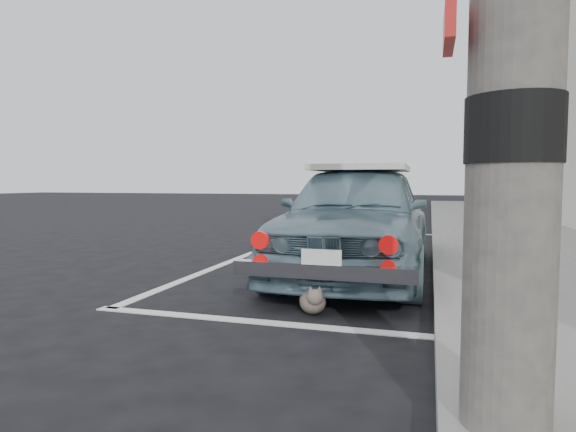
{
  "coord_description": "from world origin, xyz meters",
  "views": [
    {
      "loc": [
        1.75,
        -4.0,
        1.1
      ],
      "look_at": [
        0.32,
        0.83,
        0.75
      ],
      "focal_mm": 30.0,
      "sensor_mm": 36.0,
      "label": 1
    }
  ],
  "objects": [
    {
      "name": "building_far",
      "position": [
        6.35,
        20.0,
        4.0
      ],
      "size": [
        3.5,
        10.0,
        8.0
      ],
      "primitive_type": "cube",
      "color": "#BBB2A9",
      "rests_on": "ground"
    },
    {
      "name": "retro_coupe",
      "position": [
        0.92,
        1.73,
        0.69
      ],
      "size": [
        1.61,
        4.0,
        1.36
      ],
      "rotation": [
        0.0,
        0.0,
        0.0
      ],
      "color": "slate",
      "rests_on": "ground"
    },
    {
      "name": "pline_front",
      "position": [
        0.5,
        6.5,
        0.0
      ],
      "size": [
        3.0,
        0.12,
        0.01
      ],
      "primitive_type": "cube",
      "color": "silver",
      "rests_on": "ground"
    },
    {
      "name": "pline_rear",
      "position": [
        0.5,
        -0.5,
        0.0
      ],
      "size": [
        3.0,
        0.12,
        0.01
      ],
      "primitive_type": "cube",
      "color": "silver",
      "rests_on": "ground"
    },
    {
      "name": "sidewalk",
      "position": [
        3.2,
        2.0,
        0.07
      ],
      "size": [
        2.8,
        40.0,
        0.15
      ],
      "primitive_type": "cube",
      "color": "slate",
      "rests_on": "ground"
    },
    {
      "name": "cat",
      "position": [
        0.83,
        -0.14,
        0.12
      ],
      "size": [
        0.33,
        0.48,
        0.27
      ],
      "rotation": [
        0.0,
        0.0,
        0.37
      ],
      "color": "#77675B",
      "rests_on": "ground"
    },
    {
      "name": "pline_side",
      "position": [
        -0.9,
        3.0,
        0.0
      ],
      "size": [
        0.12,
        7.0,
        0.01
      ],
      "primitive_type": "cube",
      "color": "silver",
      "rests_on": "ground"
    },
    {
      "name": "ground",
      "position": [
        0.0,
        0.0,
        0.0
      ],
      "size": [
        80.0,
        80.0,
        0.0
      ],
      "primitive_type": "plane",
      "color": "black",
      "rests_on": "ground"
    }
  ]
}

